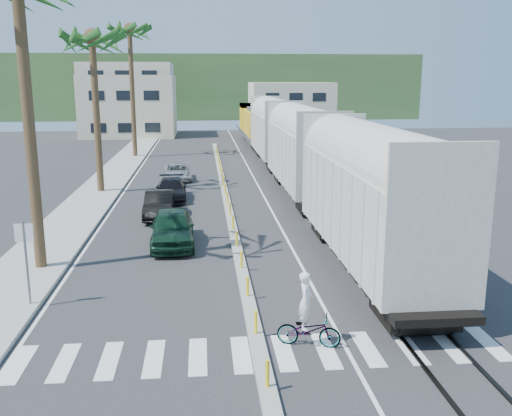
{
  "coord_description": "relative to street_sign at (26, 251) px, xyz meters",
  "views": [
    {
      "loc": [
        -1.47,
        -16.52,
        7.48
      ],
      "look_at": [
        0.82,
        7.57,
        2.0
      ],
      "focal_mm": 40.0,
      "sensor_mm": 36.0,
      "label": 1
    }
  ],
  "objects": [
    {
      "name": "lane_markings",
      "position": [
        5.15,
        23.0,
        -1.97
      ],
      "size": [
        9.42,
        90.0,
        0.01
      ],
      "color": "silver",
      "rests_on": "ground"
    },
    {
      "name": "ground",
      "position": [
        7.3,
        -2.0,
        -1.97
      ],
      "size": [
        140.0,
        140.0,
        0.0
      ],
      "primitive_type": "plane",
      "color": "#28282B",
      "rests_on": "ground"
    },
    {
      "name": "car_second",
      "position": [
        3.41,
        12.57,
        -1.26
      ],
      "size": [
        1.53,
        4.34,
        1.43
      ],
      "primitive_type": "imported",
      "rotation": [
        0.0,
        0.0,
        -0.0
      ],
      "color": "black",
      "rests_on": "ground"
    },
    {
      "name": "sidewalk",
      "position": [
        -1.2,
        23.0,
        -1.9
      ],
      "size": [
        3.0,
        90.0,
        0.15
      ],
      "primitive_type": "cube",
      "color": "gray",
      "rests_on": "ground"
    },
    {
      "name": "freight_train",
      "position": [
        12.3,
        23.29,
        0.93
      ],
      "size": [
        3.0,
        60.94,
        5.85
      ],
      "color": "#AEABA0",
      "rests_on": "ground"
    },
    {
      "name": "rails",
      "position": [
        12.3,
        26.0,
        -1.94
      ],
      "size": [
        1.56,
        100.0,
        0.06
      ],
      "color": "black",
      "rests_on": "ground"
    },
    {
      "name": "car_lead",
      "position": [
        4.4,
        6.99,
        -1.14
      ],
      "size": [
        2.31,
        5.0,
        1.65
      ],
      "primitive_type": "imported",
      "rotation": [
        0.0,
        0.0,
        0.04
      ],
      "color": "#10301D",
      "rests_on": "ground"
    },
    {
      "name": "buildings",
      "position": [
        0.89,
        69.66,
        2.39
      ],
      "size": [
        38.0,
        27.0,
        10.0
      ],
      "color": "beige",
      "rests_on": "ground"
    },
    {
      "name": "median",
      "position": [
        7.3,
        17.96,
        -1.88
      ],
      "size": [
        0.45,
        60.0,
        0.85
      ],
      "color": "gray",
      "rests_on": "ground"
    },
    {
      "name": "car_third",
      "position": [
        3.83,
        17.19,
        -1.3
      ],
      "size": [
        2.15,
        4.72,
        1.34
      ],
      "primitive_type": "imported",
      "rotation": [
        0.0,
        0.0,
        0.03
      ],
      "color": "black",
      "rests_on": "ground"
    },
    {
      "name": "street_sign",
      "position": [
        0.0,
        0.0,
        0.0
      ],
      "size": [
        0.6,
        0.08,
        3.0
      ],
      "color": "slate",
      "rests_on": "ground"
    },
    {
      "name": "car_rear",
      "position": [
        3.95,
        24.63,
        -1.37
      ],
      "size": [
        2.76,
        4.66,
        1.2
      ],
      "primitive_type": "imported",
      "rotation": [
        0.0,
        0.0,
        0.09
      ],
      "color": "#B2B5B8",
      "rests_on": "ground"
    },
    {
      "name": "hillside",
      "position": [
        7.3,
        98.0,
        4.03
      ],
      "size": [
        80.0,
        20.0,
        12.0
      ],
      "primitive_type": "cube",
      "color": "#385628",
      "rests_on": "ground"
    },
    {
      "name": "cyclist",
      "position": [
        8.74,
        -3.64,
        -1.28
      ],
      "size": [
        1.63,
        2.17,
        2.22
      ],
      "rotation": [
        0.0,
        0.0,
        1.28
      ],
      "color": "#9EA0A5",
      "rests_on": "ground"
    },
    {
      "name": "palm_trees",
      "position": [
        -0.8,
        20.7,
        8.84
      ],
      "size": [
        3.5,
        37.2,
        13.75
      ],
      "color": "brown",
      "rests_on": "ground"
    },
    {
      "name": "crosswalk",
      "position": [
        7.3,
        -4.0,
        -1.97
      ],
      "size": [
        14.0,
        2.2,
        0.01
      ],
      "primitive_type": "cube",
      "color": "silver",
      "rests_on": "ground"
    }
  ]
}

